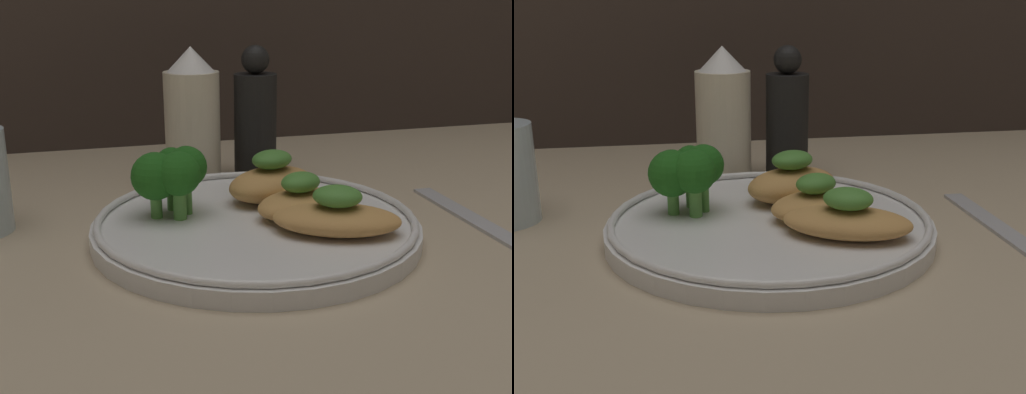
% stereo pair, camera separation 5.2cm
% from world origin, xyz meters
% --- Properties ---
extents(ground_plane, '(1.80, 1.80, 0.01)m').
position_xyz_m(ground_plane, '(0.00, 0.00, -0.01)').
color(ground_plane, tan).
extents(plate, '(0.27, 0.27, 0.02)m').
position_xyz_m(plate, '(0.00, 0.00, 0.01)').
color(plate, white).
rests_on(plate, ground_plane).
extents(grilled_meat_front, '(0.11, 0.09, 0.04)m').
position_xyz_m(grilled_meat_front, '(0.05, -0.04, 0.03)').
color(grilled_meat_front, tan).
rests_on(grilled_meat_front, plate).
extents(grilled_meat_middle, '(0.10, 0.08, 0.04)m').
position_xyz_m(grilled_meat_middle, '(0.04, 0.00, 0.03)').
color(grilled_meat_middle, tan).
rests_on(grilled_meat_middle, plate).
extents(grilled_meat_back, '(0.10, 0.09, 0.05)m').
position_xyz_m(grilled_meat_back, '(0.03, 0.05, 0.03)').
color(grilled_meat_back, tan).
rests_on(grilled_meat_back, plate).
extents(broccoli_bunch, '(0.06, 0.06, 0.06)m').
position_xyz_m(broccoli_bunch, '(-0.06, 0.03, 0.05)').
color(broccoli_bunch, '#569942').
rests_on(broccoli_bunch, plate).
extents(sauce_bottle, '(0.06, 0.06, 0.14)m').
position_xyz_m(sauce_bottle, '(-0.02, 0.17, 0.07)').
color(sauce_bottle, beige).
rests_on(sauce_bottle, ground_plane).
extents(pepper_grinder, '(0.05, 0.05, 0.14)m').
position_xyz_m(pepper_grinder, '(0.05, 0.17, 0.06)').
color(pepper_grinder, black).
rests_on(pepper_grinder, ground_plane).
extents(fork, '(0.02, 0.17, 0.01)m').
position_xyz_m(fork, '(0.20, -0.01, 0.00)').
color(fork, '#B2B2B7').
rests_on(fork, ground_plane).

